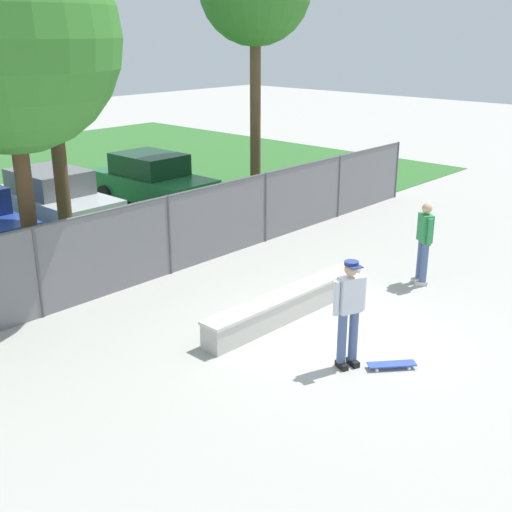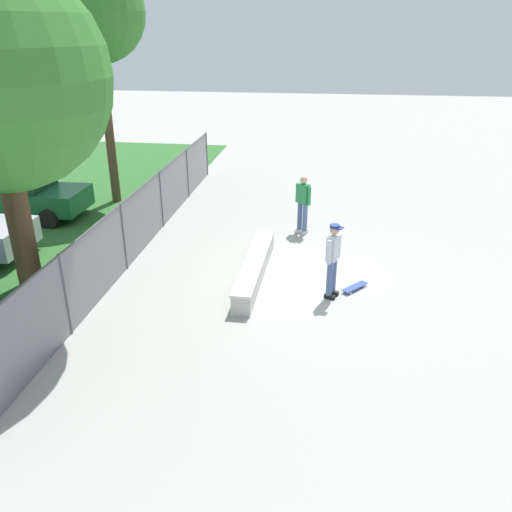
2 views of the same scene
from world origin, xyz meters
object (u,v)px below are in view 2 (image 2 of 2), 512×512
object	(u,v)px
tree_far	(95,14)
car_green	(21,193)
bystander	(303,202)
concrete_ledge	(255,268)
skateboarder	(333,257)
skateboard	(355,287)

from	to	relation	value
tree_far	car_green	distance (m)	6.35
car_green	bystander	distance (m)	9.42
concrete_ledge	skateboarder	xyz separation A→B (m)	(-0.79, -1.94, 0.77)
skateboarder	skateboard	xyz separation A→B (m)	(0.43, -0.60, -0.96)
skateboarder	bystander	world-z (taller)	skateboarder
tree_far	skateboarder	bearing A→B (deg)	-128.60
skateboarder	tree_far	world-z (taller)	tree_far
car_green	skateboarder	bearing A→B (deg)	-112.27
concrete_ledge	car_green	bearing A→B (deg)	67.72
tree_far	car_green	size ratio (longest dim) A/B	1.89
skateboard	car_green	distance (m)	11.61
skateboarder	bystander	xyz separation A→B (m)	(4.10, 0.93, -0.02)
car_green	concrete_ledge	bearing A→B (deg)	-112.28
skateboarder	skateboard	world-z (taller)	skateboarder
car_green	bystander	xyz separation A→B (m)	(-0.14, -9.42, 0.17)
skateboarder	car_green	bearing A→B (deg)	67.73
tree_far	car_green	xyz separation A→B (m)	(-2.08, 2.43, -5.48)
concrete_ledge	tree_far	distance (m)	10.15
skateboarder	car_green	xyz separation A→B (m)	(4.24, 10.35, -0.19)
concrete_ledge	car_green	xyz separation A→B (m)	(3.44, 8.41, 0.57)
skateboarder	bystander	bearing A→B (deg)	12.75
concrete_ledge	bystander	world-z (taller)	bystander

